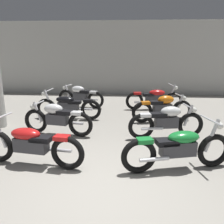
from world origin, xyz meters
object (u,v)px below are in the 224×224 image
at_px(motorcycle_left_row_1, 57,118).
at_px(motorcycle_right_row_1, 167,121).
at_px(motorcycle_right_row_3, 155,98).
at_px(motorcycle_right_row_2, 163,108).
at_px(motorcycle_right_row_0, 179,147).
at_px(motorcycle_left_row_2, 68,106).
at_px(motorcycle_left_row_3, 80,96).
at_px(motorcycle_left_row_0, 31,144).

distance_m(motorcycle_left_row_1, motorcycle_right_row_1, 2.87).
bearing_deg(motorcycle_left_row_1, motorcycle_right_row_3, 45.86).
height_order(motorcycle_left_row_1, motorcycle_right_row_2, same).
height_order(motorcycle_right_row_0, motorcycle_right_row_1, motorcycle_right_row_0).
height_order(motorcycle_left_row_2, motorcycle_left_row_3, motorcycle_left_row_2).
xyz_separation_m(motorcycle_left_row_0, motorcycle_right_row_0, (2.83, 0.03, 0.00)).
xyz_separation_m(motorcycle_left_row_3, motorcycle_right_row_1, (2.89, -3.22, 0.00)).
bearing_deg(motorcycle_left_row_2, motorcycle_left_row_0, -88.37).
distance_m(motorcycle_left_row_2, motorcycle_right_row_3, 3.31).
height_order(motorcycle_left_row_1, motorcycle_right_row_1, same).
xyz_separation_m(motorcycle_right_row_1, motorcycle_right_row_3, (0.00, 3.03, -0.01)).
distance_m(motorcycle_right_row_2, motorcycle_right_row_3, 1.58).
height_order(motorcycle_left_row_0, motorcycle_left_row_3, motorcycle_left_row_0).
distance_m(motorcycle_left_row_1, motorcycle_left_row_2, 1.47).
relative_size(motorcycle_left_row_1, motorcycle_left_row_3, 1.01).
relative_size(motorcycle_right_row_1, motorcycle_right_row_3, 0.90).
height_order(motorcycle_right_row_0, motorcycle_right_row_2, motorcycle_right_row_0).
relative_size(motorcycle_left_row_0, motorcycle_right_row_2, 1.11).
distance_m(motorcycle_left_row_1, motorcycle_left_row_3, 3.15).
relative_size(motorcycle_right_row_0, motorcycle_right_row_1, 1.09).
distance_m(motorcycle_left_row_0, motorcycle_right_row_0, 2.83).
bearing_deg(motorcycle_right_row_3, motorcycle_left_row_1, -134.14).
height_order(motorcycle_left_row_0, motorcycle_right_row_1, motorcycle_left_row_0).
bearing_deg(motorcycle_left_row_3, motorcycle_right_row_1, -48.07).
bearing_deg(motorcycle_left_row_3, motorcycle_left_row_2, -92.24).
relative_size(motorcycle_left_row_3, motorcycle_right_row_3, 0.89).
height_order(motorcycle_left_row_2, motorcycle_right_row_2, motorcycle_left_row_2).
bearing_deg(motorcycle_right_row_2, motorcycle_left_row_1, -155.00).
height_order(motorcycle_left_row_3, motorcycle_right_row_0, motorcycle_right_row_0).
distance_m(motorcycle_left_row_3, motorcycle_right_row_1, 4.33).
bearing_deg(motorcycle_right_row_2, motorcycle_right_row_0, -92.37).
xyz_separation_m(motorcycle_left_row_1, motorcycle_left_row_2, (-0.09, 1.47, -0.01)).
height_order(motorcycle_right_row_0, motorcycle_right_row_3, same).
bearing_deg(motorcycle_right_row_0, motorcycle_left_row_2, 132.57).
bearing_deg(motorcycle_right_row_3, motorcycle_right_row_2, -86.72).
relative_size(motorcycle_right_row_2, motorcycle_right_row_3, 0.90).
relative_size(motorcycle_left_row_3, motorcycle_right_row_2, 0.99).
bearing_deg(motorcycle_right_row_2, motorcycle_left_row_3, 149.33).
distance_m(motorcycle_left_row_0, motorcycle_right_row_3, 5.50).
relative_size(motorcycle_left_row_0, motorcycle_right_row_1, 1.10).
height_order(motorcycle_left_row_3, motorcycle_right_row_2, same).
xyz_separation_m(motorcycle_left_row_2, motorcycle_right_row_2, (3.05, -0.09, 0.01)).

